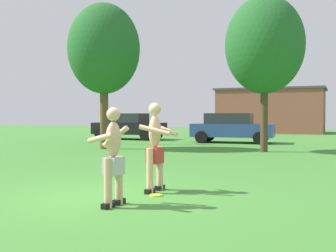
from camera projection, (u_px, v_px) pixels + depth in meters
ground_plane at (105, 196)px, 7.71m from camera, size 80.00×80.00×0.00m
player_near at (155, 145)px, 8.12m from camera, size 0.63×0.68×1.74m
player_in_gray at (113, 155)px, 6.83m from camera, size 0.56×0.62×1.62m
frisbee at (156, 195)px, 7.72m from camera, size 0.24×0.24×0.03m
car_blue_near_post at (232, 127)px, 22.32m from camera, size 4.41×2.26×1.58m
car_black_mid_lot at (128, 126)px, 25.43m from camera, size 4.33×2.08×1.58m
lamp_post at (103, 81)px, 21.21m from camera, size 0.60×0.24×5.16m
outbuilding_behind_lot at (271, 111)px, 34.94m from camera, size 8.69×5.08×3.67m
tree_left_field at (104, 49)px, 18.24m from camera, size 3.15×3.15×6.37m
tree_right_field at (265, 45)px, 16.75m from camera, size 3.17×3.17×6.26m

